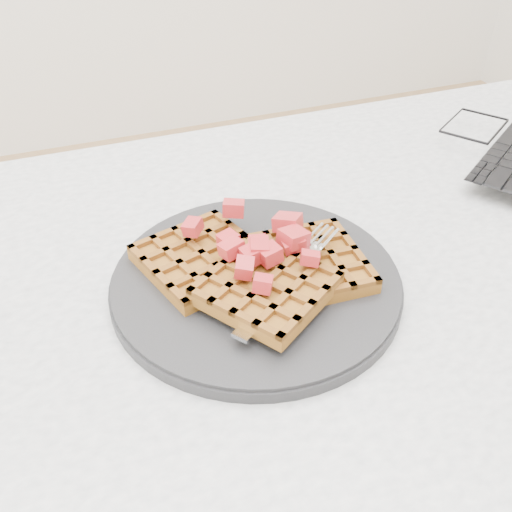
% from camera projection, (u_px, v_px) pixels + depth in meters
% --- Properties ---
extents(table, '(1.20, 0.80, 0.75)m').
position_uv_depth(table, '(302.00, 372.00, 0.64)').
color(table, silver).
rests_on(table, ground).
extents(plate, '(0.29, 0.29, 0.02)m').
position_uv_depth(plate, '(256.00, 281.00, 0.57)').
color(plate, black).
rests_on(plate, table).
extents(waffles, '(0.22, 0.22, 0.03)m').
position_uv_depth(waffles, '(258.00, 268.00, 0.56)').
color(waffles, '#945D1F').
rests_on(waffles, plate).
extents(strawberry_pile, '(0.15, 0.15, 0.02)m').
position_uv_depth(strawberry_pile, '(256.00, 244.00, 0.54)').
color(strawberry_pile, maroon).
rests_on(strawberry_pile, waffles).
extents(fork, '(0.16, 0.13, 0.02)m').
position_uv_depth(fork, '(295.00, 280.00, 0.55)').
color(fork, silver).
rests_on(fork, plate).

